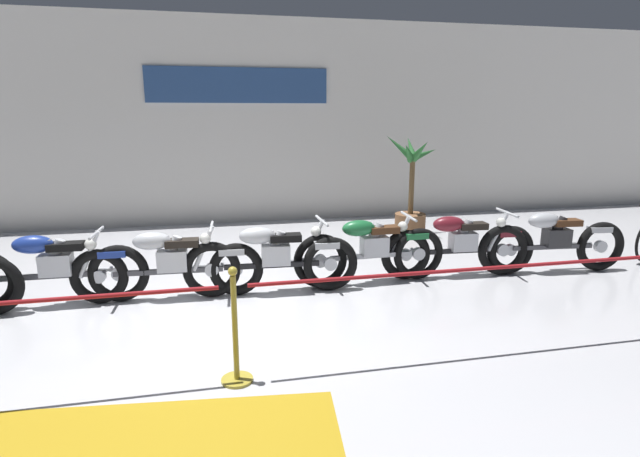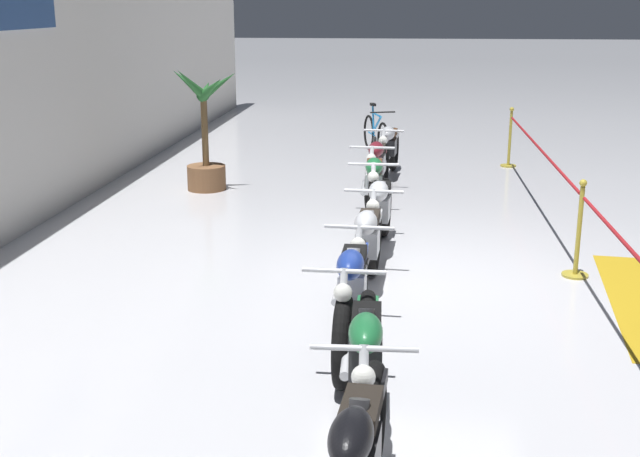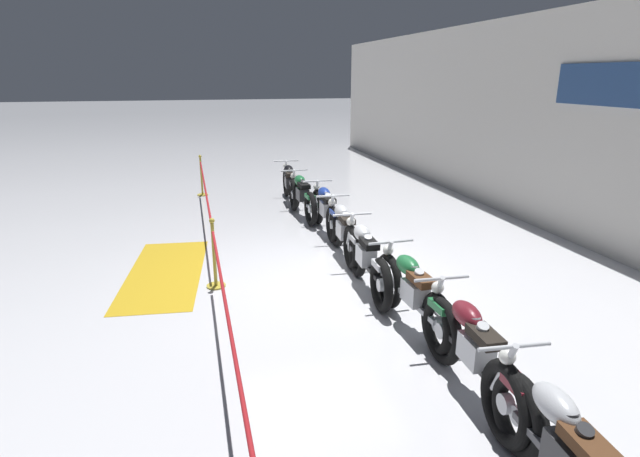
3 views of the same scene
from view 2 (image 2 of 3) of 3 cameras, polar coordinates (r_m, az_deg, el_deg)
name	(u,v)px [view 2 (image 2 of 3)]	position (r m, az deg, el deg)	size (l,w,h in m)	color
ground_plane	(424,273)	(8.73, 7.41, -3.15)	(120.00, 120.00, 0.00)	silver
motorcycle_green_1	(365,367)	(5.44, 3.23, -9.77)	(2.18, 0.62, 0.94)	black
motorcycle_blue_2	(351,295)	(6.70, 2.25, -4.72)	(2.23, 0.62, 0.94)	black
motorcycle_silver_3	(367,249)	(7.98, 3.34, -1.46)	(2.36, 0.62, 0.92)	black
motorcycle_silver_4	(379,215)	(9.21, 4.23, 0.97)	(2.26, 0.62, 0.94)	black
motorcycle_green_5	(374,188)	(10.54, 3.83, 2.91)	(2.16, 0.62, 0.95)	black
motorcycle_maroon_6	(377,169)	(11.84, 4.04, 4.25)	(2.31, 0.62, 0.94)	black
motorcycle_silver_7	(388,151)	(13.23, 4.89, 5.49)	(2.28, 0.62, 0.95)	black
bicycle	(376,135)	(15.54, 3.98, 6.67)	(1.63, 0.65, 0.95)	black
potted_palm_left_of_row	(205,144)	(12.52, -8.17, 5.96)	(1.02, 1.05, 1.95)	brown
stanchion_far_left	(617,250)	(7.36, 20.36, -1.47)	(12.10, 0.28, 1.05)	gold
stanchion_mid_left	(578,244)	(8.88, 17.85, -1.06)	(0.28, 0.28, 1.05)	gold
stanchion_mid_right	(509,147)	(14.66, 13.32, 5.69)	(0.28, 0.28, 1.05)	gold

